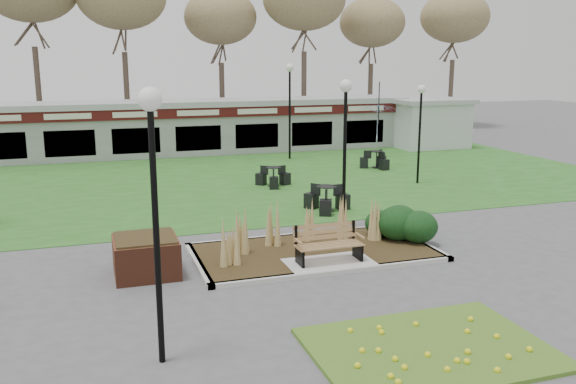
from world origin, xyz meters
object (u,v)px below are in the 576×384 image
object	(u,v)px
brick_planter	(146,256)
lamp_post_near_right	(345,121)
service_hut	(429,122)
food_pavilion	(194,126)
bistro_set_d	(273,180)
bistro_set_b	(327,203)
lamp_post_near_left	(153,167)
patio_umbrella	(378,123)
park_bench	(328,243)
lamp_post_far_right	(290,90)
bistro_set_c	(376,162)
lamp_post_mid_right	(421,112)

from	to	relation	value
brick_planter	lamp_post_near_right	size ratio (longest dim) A/B	0.33
service_hut	lamp_post_near_right	size ratio (longest dim) A/B	0.97
food_pavilion	bistro_set_d	bearing A→B (deg)	-81.30
bistro_set_b	bistro_set_d	xyz separation A→B (m)	(-0.52, 4.53, -0.03)
lamp_post_near_left	bistro_set_b	distance (m)	11.55
bistro_set_d	lamp_post_near_left	bearing A→B (deg)	-114.35
lamp_post_near_right	bistro_set_b	size ratio (longest dim) A/B	2.80
lamp_post_near_right	patio_umbrella	bearing A→B (deg)	59.53
service_hut	park_bench	bearing A→B (deg)	-127.25
lamp_post_near_left	lamp_post_near_right	xyz separation A→B (m)	(6.27, 6.70, -0.11)
lamp_post_near_right	lamp_post_far_right	world-z (taller)	lamp_post_far_right
park_bench	bistro_set_c	bearing A→B (deg)	58.78
lamp_post_near_left	bistro_set_d	world-z (taller)	lamp_post_near_left
service_hut	patio_umbrella	size ratio (longest dim) A/B	1.50
bistro_set_d	food_pavilion	bearing A→B (deg)	98.70
lamp_post_near_left	lamp_post_near_right	world-z (taller)	lamp_post_near_left
brick_planter	bistro_set_d	size ratio (longest dim) A/B	1.05
lamp_post_mid_right	park_bench	bearing A→B (deg)	-131.40
bistro_set_b	lamp_post_near_left	bearing A→B (deg)	-126.50
lamp_post_mid_right	bistro_set_d	bearing A→B (deg)	167.48
food_pavilion	lamp_post_near_right	xyz separation A→B (m)	(1.70, -16.76, 1.82)
brick_planter	lamp_post_near_right	distance (m)	7.07
food_pavilion	bistro_set_b	distance (m)	14.70
lamp_post_far_right	bistro_set_b	xyz separation A→B (m)	(-2.31, -10.92, -3.24)
lamp_post_near_left	lamp_post_far_right	size ratio (longest dim) A/B	0.96
brick_planter	lamp_post_near_left	xyz separation A→B (m)	(-0.17, -4.50, 2.93)
lamp_post_mid_right	lamp_post_far_right	world-z (taller)	lamp_post_far_right
patio_umbrella	park_bench	bearing A→B (deg)	-120.36
brick_planter	service_hut	size ratio (longest dim) A/B	0.34
lamp_post_near_right	bistro_set_d	distance (m)	7.42
park_bench	lamp_post_mid_right	size ratio (longest dim) A/B	0.42
lamp_post_mid_right	bistro_set_c	world-z (taller)	lamp_post_mid_right
lamp_post_mid_right	bistro_set_b	distance (m)	6.81
lamp_post_near_left	bistro_set_d	bearing A→B (deg)	65.65
service_hut	lamp_post_far_right	size ratio (longest dim) A/B	0.91
lamp_post_near_left	lamp_post_near_right	size ratio (longest dim) A/B	1.03
park_bench	service_hut	world-z (taller)	service_hut
service_hut	lamp_post_far_right	bearing A→B (deg)	-169.87
lamp_post_mid_right	bistro_set_d	size ratio (longest dim) A/B	2.85
brick_planter	food_pavilion	size ratio (longest dim) A/B	0.06
lamp_post_near_right	lamp_post_near_left	bearing A→B (deg)	-133.10
brick_planter	lamp_post_near_right	bearing A→B (deg)	19.84
service_hut	bistro_set_b	world-z (taller)	service_hut
bistro_set_b	bistro_set_d	bearing A→B (deg)	96.55
bistro_set_b	bistro_set_c	distance (m)	8.82
food_pavilion	bistro_set_c	xyz separation A→B (m)	(7.40, -7.50, -1.19)
park_bench	food_pavilion	size ratio (longest dim) A/B	0.07
bistro_set_d	park_bench	bearing A→B (deg)	-98.92
lamp_post_far_right	bistro_set_b	distance (m)	11.62
lamp_post_mid_right	lamp_post_far_right	size ratio (longest dim) A/B	0.84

